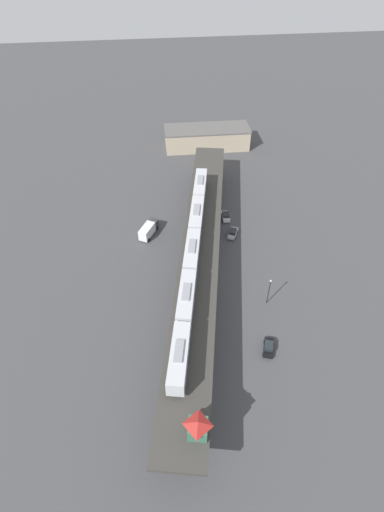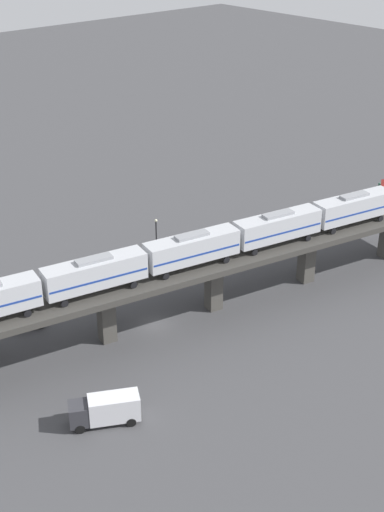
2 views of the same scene
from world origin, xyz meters
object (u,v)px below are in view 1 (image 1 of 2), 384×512
object	(u,v)px
street_car_white	(226,216)
signal_hut	(198,427)
warehouse_building	(207,138)
subway_train	(192,252)
street_car_silver	(233,233)
street_lamp	(269,290)
street_car_black	(269,347)
delivery_truck	(149,229)

from	to	relation	value
street_car_white	signal_hut	bearing A→B (deg)	-104.65
warehouse_building	subway_train	bearing A→B (deg)	-101.37
signal_hut	street_car_silver	size ratio (longest dim) A/B	0.80
signal_hut	street_lamp	distance (m)	35.34
warehouse_building	street_car_black	bearing A→B (deg)	-90.35
delivery_truck	street_lamp	world-z (taller)	street_lamp
street_car_silver	warehouse_building	distance (m)	48.63
street_car_black	street_car_silver	bearing A→B (deg)	89.97
street_lamp	street_car_black	bearing A→B (deg)	-103.65
street_car_black	warehouse_building	distance (m)	83.47
subway_train	street_car_silver	world-z (taller)	subway_train
subway_train	street_car_silver	distance (m)	22.72
street_car_black	signal_hut	bearing A→B (deg)	-132.66
warehouse_building	street_car_white	bearing A→B (deg)	-91.45
street_car_black	delivery_truck	size ratio (longest dim) A/B	0.64
delivery_truck	subway_train	bearing A→B (deg)	-65.63
street_car_white	subway_train	bearing A→B (deg)	-116.91
subway_train	warehouse_building	world-z (taller)	subway_train
subway_train	warehouse_building	bearing A→B (deg)	78.63
street_car_white	warehouse_building	world-z (taller)	warehouse_building
street_lamp	delivery_truck	bearing A→B (deg)	132.89
delivery_truck	warehouse_building	size ratio (longest dim) A/B	0.26
signal_hut	delivery_truck	bearing A→B (deg)	95.38
signal_hut	street_car_black	bearing A→B (deg)	47.34
street_car_black	street_car_white	size ratio (longest dim) A/B	1.07
subway_train	street_car_silver	bearing A→B (deg)	52.55
street_car_white	street_lamp	world-z (taller)	street_lamp
street_car_black	street_car_white	xyz separation A→B (m)	(-0.54, 42.13, 0.00)
subway_train	street_car_black	bearing A→B (deg)	-55.76
delivery_truck	warehouse_building	bearing A→B (deg)	64.39
street_car_black	street_lamp	distance (m)	12.53
street_car_black	street_lamp	xyz separation A→B (m)	(2.86, 11.79, 3.17)
street_lamp	warehouse_building	xyz separation A→B (m)	(-2.35, 71.65, -0.70)
street_car_silver	street_car_white	xyz separation A→B (m)	(-0.56, 7.26, 0.00)
street_car_silver	warehouse_building	world-z (taller)	warehouse_building
subway_train	street_lamp	bearing A→B (deg)	-23.38
subway_train	delivery_truck	size ratio (longest dim) A/B	8.35
signal_hut	street_car_black	xyz separation A→B (m)	(16.13, 17.51, -8.65)
street_car_black	warehouse_building	size ratio (longest dim) A/B	0.17
subway_train	delivery_truck	world-z (taller)	subway_train
warehouse_building	street_car_silver	bearing A→B (deg)	-90.58
subway_train	delivery_truck	distance (m)	22.95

